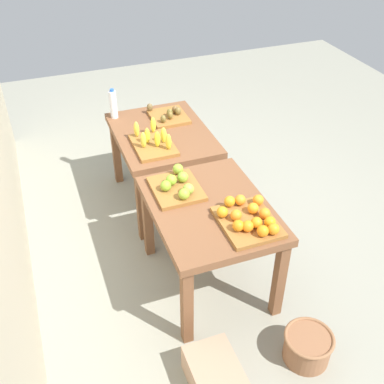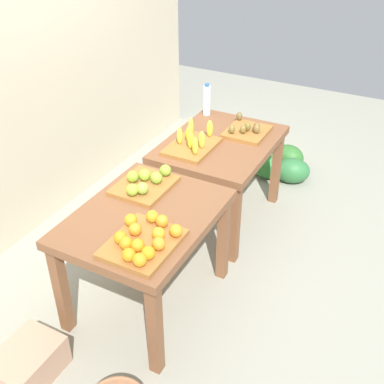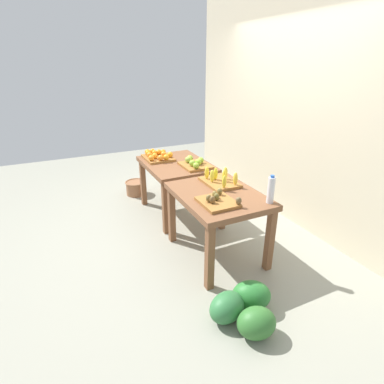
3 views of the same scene
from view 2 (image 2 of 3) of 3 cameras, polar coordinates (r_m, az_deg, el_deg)
name	(u,v)px [view 2 (image 2 of 3)]	position (r m, az deg, el deg)	size (l,w,h in m)	color
ground_plane	(188,253)	(3.80, -0.52, -7.29)	(8.00, 8.00, 0.00)	gray
back_wall	(23,38)	(3.85, -19.49, 16.88)	(4.40, 0.12, 3.00)	beige
display_table_left	(145,228)	(3.03, -5.61, -4.26)	(1.04, 0.80, 0.74)	brown
display_table_right	(220,153)	(3.86, 3.37, 4.69)	(1.04, 0.80, 0.74)	brown
orange_bin	(144,240)	(2.69, -5.78, -5.72)	(0.46, 0.38, 0.11)	#98632D
apple_bin	(145,183)	(3.19, -5.63, 1.06)	(0.42, 0.34, 0.11)	#98632D
banana_crate	(193,143)	(3.67, 0.07, 5.87)	(0.44, 0.32, 0.17)	#98632D
kiwi_bin	(247,130)	(3.93, 6.53, 7.30)	(0.36, 0.33, 0.10)	#98632D
water_bottle	(207,100)	(4.22, 1.78, 10.89)	(0.07, 0.07, 0.28)	silver
watermelon_pile	(282,164)	(4.79, 10.66, 3.27)	(0.60, 0.66, 0.25)	#306A2B
cardboard_produce_box	(28,363)	(3.10, -19.00, -18.75)	(0.40, 0.30, 0.21)	tan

